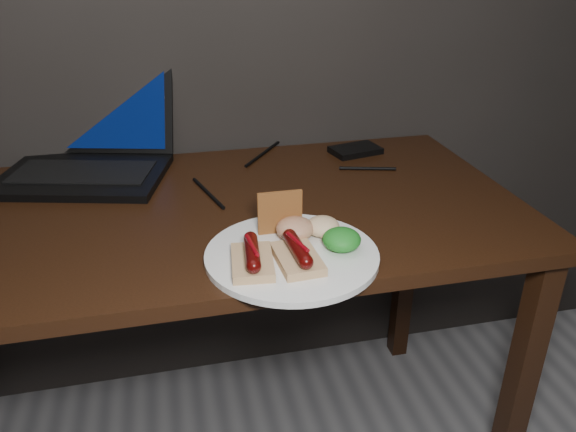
% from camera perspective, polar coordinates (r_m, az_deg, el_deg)
% --- Properties ---
extents(desk, '(1.40, 0.70, 0.75)m').
position_cam_1_polar(desk, '(1.25, -8.89, -2.84)').
color(desk, black).
rests_on(desk, ground).
extents(laptop, '(0.45, 0.44, 0.25)m').
position_cam_1_polar(laptop, '(1.46, -19.53, 6.33)').
color(laptop, black).
rests_on(laptop, desk).
extents(hard_drive, '(0.14, 0.11, 0.02)m').
position_cam_1_polar(hard_drive, '(1.52, 6.86, 6.66)').
color(hard_drive, black).
rests_on(hard_drive, desk).
extents(desk_cables, '(0.98, 0.41, 0.01)m').
position_cam_1_polar(desk_cables, '(1.36, -8.92, 3.95)').
color(desk_cables, black).
rests_on(desk_cables, desk).
extents(plate, '(0.34, 0.34, 0.01)m').
position_cam_1_polar(plate, '(1.01, 0.38, -3.99)').
color(plate, white).
rests_on(plate, desk).
extents(bread_sausage_left, '(0.08, 0.12, 0.04)m').
position_cam_1_polar(bread_sausage_left, '(0.96, -3.66, -4.24)').
color(bread_sausage_left, '#D9B97F').
rests_on(bread_sausage_left, plate).
extents(bread_sausage_center, '(0.08, 0.12, 0.04)m').
position_cam_1_polar(bread_sausage_center, '(0.97, 0.97, -3.90)').
color(bread_sausage_center, '#D9B97F').
rests_on(bread_sausage_center, plate).
extents(crispbread, '(0.09, 0.01, 0.08)m').
position_cam_1_polar(crispbread, '(1.05, -0.83, 0.38)').
color(crispbread, '#A8662E').
rests_on(crispbread, plate).
extents(salad_greens, '(0.07, 0.07, 0.04)m').
position_cam_1_polar(salad_greens, '(1.01, 5.47, -2.38)').
color(salad_greens, '#115814').
rests_on(salad_greens, plate).
extents(salsa_mound, '(0.07, 0.07, 0.04)m').
position_cam_1_polar(salsa_mound, '(1.04, 0.72, -1.28)').
color(salsa_mound, maroon).
rests_on(salsa_mound, plate).
extents(coleslaw_mound, '(0.06, 0.06, 0.04)m').
position_cam_1_polar(coleslaw_mound, '(1.06, 3.55, -1.05)').
color(coleslaw_mound, beige).
rests_on(coleslaw_mound, plate).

